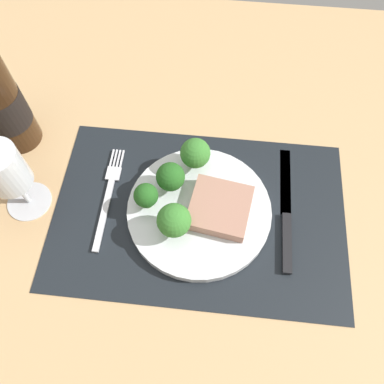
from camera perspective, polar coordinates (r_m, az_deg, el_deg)
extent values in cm
cube|color=tan|center=(65.69, 1.02, -3.74)|extent=(140.00, 110.00, 3.00)
cube|color=black|center=(64.19, 1.04, -3.13)|extent=(47.76, 31.28, 0.30)
cylinder|color=silver|center=(63.33, 1.06, -2.76)|extent=(23.31, 23.31, 1.60)
cube|color=tan|center=(61.46, 4.06, -2.65)|extent=(10.61, 10.47, 2.14)
cylinder|color=#5B8942|center=(60.33, -2.54, -5.35)|extent=(1.80, 1.80, 1.67)
sphere|color=#387A2D|center=(57.54, -2.66, -4.17)|extent=(5.19, 5.19, 5.19)
cylinder|color=#5B8942|center=(63.85, -3.05, 1.01)|extent=(1.27, 1.27, 1.46)
sphere|color=#235B1E|center=(61.51, -3.17, 2.24)|extent=(4.65, 4.65, 4.65)
cylinder|color=#5B8942|center=(62.68, -6.60, -1.76)|extent=(1.68, 1.68, 1.24)
sphere|color=#235B1E|center=(60.66, -6.82, -0.80)|extent=(3.91, 3.91, 3.91)
cylinder|color=#6B994C|center=(65.91, 0.46, 4.29)|extent=(1.21, 1.21, 1.60)
sphere|color=#387A2D|center=(63.47, 0.48, 5.71)|extent=(4.98, 4.98, 4.98)
cube|color=silver|center=(65.26, -12.77, -3.20)|extent=(1.00, 13.00, 0.50)
cube|color=silver|center=(68.66, -11.43, 2.66)|extent=(2.40, 2.60, 0.40)
cube|color=silver|center=(70.43, -11.64, 4.88)|extent=(0.30, 3.60, 0.35)
cube|color=silver|center=(70.27, -11.17, 4.84)|extent=(0.30, 3.60, 0.35)
cube|color=silver|center=(70.13, -10.69, 4.81)|extent=(0.30, 3.60, 0.35)
cube|color=silver|center=(69.99, -10.22, 4.77)|extent=(0.30, 3.60, 0.35)
cube|color=black|center=(63.35, 13.70, -7.22)|extent=(1.40, 10.00, 0.80)
cube|color=silver|center=(68.64, 13.56, 1.67)|extent=(1.80, 13.00, 0.30)
cylinder|color=#331E0F|center=(72.20, -26.29, 11.49)|extent=(7.58, 7.58, 18.37)
cylinder|color=black|center=(72.83, -26.00, 11.04)|extent=(7.73, 7.73, 6.43)
cylinder|color=silver|center=(70.58, -22.70, -1.23)|extent=(7.31, 7.31, 0.40)
cylinder|color=silver|center=(67.72, -23.71, 0.12)|extent=(0.80, 0.80, 6.61)
cylinder|color=silver|center=(62.35, -25.94, 3.11)|extent=(6.38, 6.38, 7.07)
cylinder|color=#560C19|center=(63.80, -25.29, 2.23)|extent=(5.62, 5.62, 3.30)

